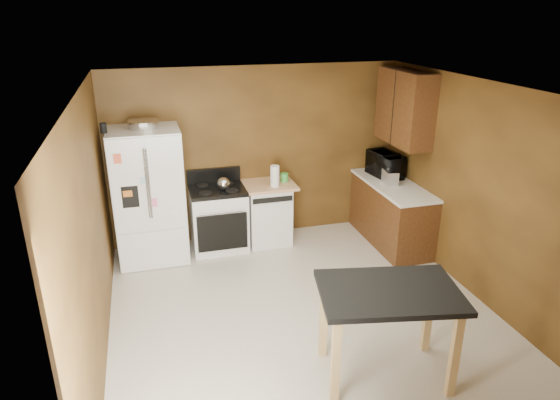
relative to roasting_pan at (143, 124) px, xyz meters
name	(u,v)px	position (x,y,z in m)	size (l,w,h in m)	color
floor	(303,314)	(1.53, -1.93, -1.85)	(4.50, 4.50, 0.00)	beige
ceiling	(308,90)	(1.53, -1.93, 0.65)	(4.50, 4.50, 0.00)	white
wall_back	(256,154)	(1.53, 0.32, -0.60)	(4.20, 4.20, 0.00)	brown
wall_front	(416,343)	(1.53, -4.18, -0.60)	(4.20, 4.20, 0.00)	brown
wall_left	(91,235)	(-0.57, -1.93, -0.60)	(4.50, 4.50, 0.00)	brown
wall_right	(480,193)	(3.63, -1.93, -0.60)	(4.50, 4.50, 0.00)	brown
roasting_pan	(143,124)	(0.00, 0.00, 0.00)	(0.39, 0.39, 0.10)	silver
pen_cup	(103,128)	(-0.47, -0.15, 0.01)	(0.08, 0.08, 0.12)	black
kettle	(223,184)	(0.97, -0.09, -0.86)	(0.18, 0.18, 0.18)	silver
paper_towel	(275,176)	(1.69, -0.11, -0.81)	(0.13, 0.13, 0.30)	white
green_canister	(284,177)	(1.88, 0.05, -0.90)	(0.11, 0.11, 0.12)	green
toaster	(390,177)	(3.28, -0.46, -0.85)	(0.16, 0.26, 0.19)	silver
microwave	(385,165)	(3.36, -0.13, -0.79)	(0.58, 0.39, 0.32)	black
refrigerator	(149,196)	(-0.02, -0.06, -0.95)	(0.90, 0.80, 1.80)	white
gas_range	(218,217)	(0.89, 0.00, -1.39)	(0.76, 0.68, 1.10)	white
dishwasher	(267,212)	(1.61, 0.02, -1.40)	(0.78, 0.63, 0.89)	white
right_cabinets	(395,182)	(3.37, -0.45, -0.94)	(0.63, 1.58, 2.45)	brown
island	(388,303)	(1.95, -3.06, -1.08)	(1.37, 1.05, 0.91)	black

